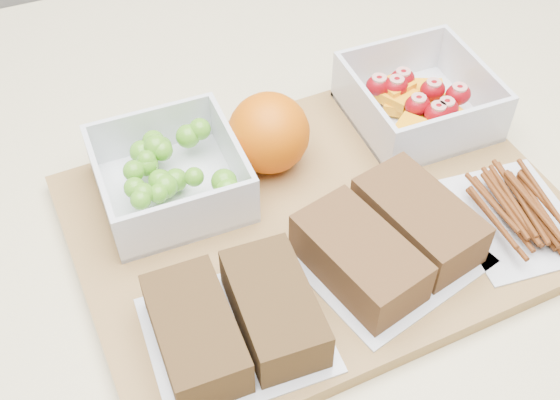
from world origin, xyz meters
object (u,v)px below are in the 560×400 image
(fruit_container, at_px, (418,102))
(pretzel_bag, at_px, (515,209))
(grape_container, at_px, (170,175))
(cutting_board, at_px, (320,221))
(sandwich_bag_center, at_px, (389,239))
(orange, at_px, (269,133))
(sandwich_bag_left, at_px, (235,321))

(fruit_container, xyz_separation_m, pretzel_bag, (0.01, -0.15, -0.01))
(grape_container, distance_m, fruit_container, 0.25)
(cutting_board, relative_size, grape_container, 3.41)
(sandwich_bag_center, height_order, pretzel_bag, sandwich_bag_center)
(grape_container, relative_size, pretzel_bag, 0.95)
(orange, distance_m, sandwich_bag_center, 0.15)
(orange, bearing_deg, grape_container, -178.36)
(orange, relative_size, sandwich_bag_left, 0.55)
(cutting_board, bearing_deg, sandwich_bag_center, -65.09)
(cutting_board, height_order, pretzel_bag, pretzel_bag)
(sandwich_bag_left, distance_m, sandwich_bag_center, 0.14)
(fruit_container, height_order, pretzel_bag, fruit_container)
(cutting_board, relative_size, pretzel_bag, 3.23)
(orange, bearing_deg, cutting_board, -77.17)
(cutting_board, distance_m, grape_container, 0.14)
(fruit_container, bearing_deg, sandwich_bag_center, -127.10)
(cutting_board, distance_m, orange, 0.09)
(fruit_container, bearing_deg, grape_container, -178.45)
(orange, height_order, pretzel_bag, orange)
(pretzel_bag, bearing_deg, sandwich_bag_center, 176.98)
(cutting_board, xyz_separation_m, pretzel_bag, (0.15, -0.07, 0.02))
(sandwich_bag_center, relative_size, pretzel_bag, 1.29)
(orange, bearing_deg, pretzel_bag, -40.50)
(fruit_container, distance_m, orange, 0.16)
(cutting_board, relative_size, fruit_container, 3.29)
(sandwich_bag_center, bearing_deg, grape_container, 136.67)
(pretzel_bag, bearing_deg, orange, 139.50)
(orange, bearing_deg, sandwich_bag_center, -70.18)
(fruit_container, relative_size, sandwich_bag_center, 0.76)
(orange, xyz_separation_m, sandwich_bag_left, (-0.09, -0.16, -0.02))
(fruit_container, height_order, sandwich_bag_center, fruit_container)
(pretzel_bag, bearing_deg, cutting_board, 156.11)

